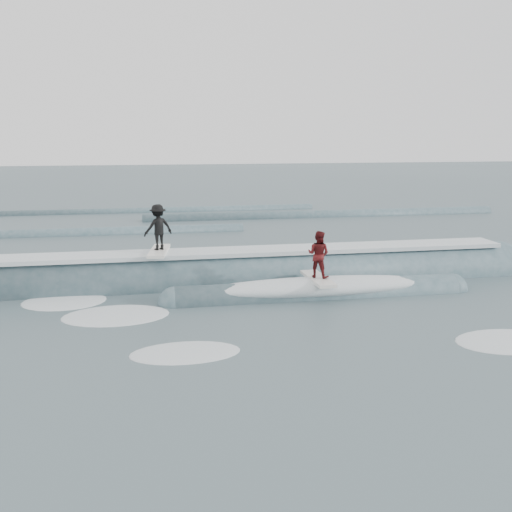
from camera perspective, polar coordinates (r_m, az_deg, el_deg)
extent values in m
plane|color=#374850|center=(16.49, 1.51, -5.48)|extent=(160.00, 160.00, 0.00)
cylinder|color=#38545E|center=(19.71, -0.52, -2.52)|extent=(18.66, 1.97, 1.97)
sphere|color=#38545E|center=(23.16, 22.87, -1.27)|extent=(1.97, 1.97, 1.97)
cylinder|color=#38545E|center=(18.04, 6.34, -3.99)|extent=(9.00, 1.03, 1.03)
sphere|color=#38545E|center=(17.33, -8.12, -4.72)|extent=(1.03, 1.03, 1.03)
sphere|color=#38545E|center=(19.78, 18.95, -3.14)|extent=(1.03, 1.03, 1.03)
cube|color=white|center=(19.47, -0.53, 0.49)|extent=(18.00, 1.30, 0.14)
ellipsoid|color=white|center=(17.96, 6.36, -3.07)|extent=(7.60, 1.30, 0.60)
cube|color=white|center=(19.17, -9.67, 0.50)|extent=(0.82, 2.06, 0.10)
imported|color=black|center=(19.03, -9.76, 2.86)|extent=(1.12, 0.90, 1.51)
cube|color=silver|center=(17.88, 6.21, -2.26)|extent=(0.62, 2.02, 0.10)
imported|color=#4C0E0F|center=(17.70, 6.27, 0.18)|extent=(0.90, 0.87, 1.46)
ellipsoid|color=white|center=(16.53, -13.85, -5.80)|extent=(3.02, 2.06, 0.10)
ellipsoid|color=white|center=(13.55, -7.10, -9.58)|extent=(2.20, 1.50, 0.10)
ellipsoid|color=white|center=(15.43, 23.94, -7.82)|extent=(2.51, 1.71, 0.10)
ellipsoid|color=white|center=(18.33, -18.63, -4.31)|extent=(2.35, 1.60, 0.10)
cylinder|color=#38545E|center=(30.47, -22.26, 1.81)|extent=(22.00, 0.70, 0.70)
cylinder|color=#38545E|center=(35.31, 6.87, 3.94)|extent=(22.00, 0.80, 0.80)
cylinder|color=#38545E|center=(37.71, -10.80, 4.34)|extent=(22.00, 0.60, 0.60)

